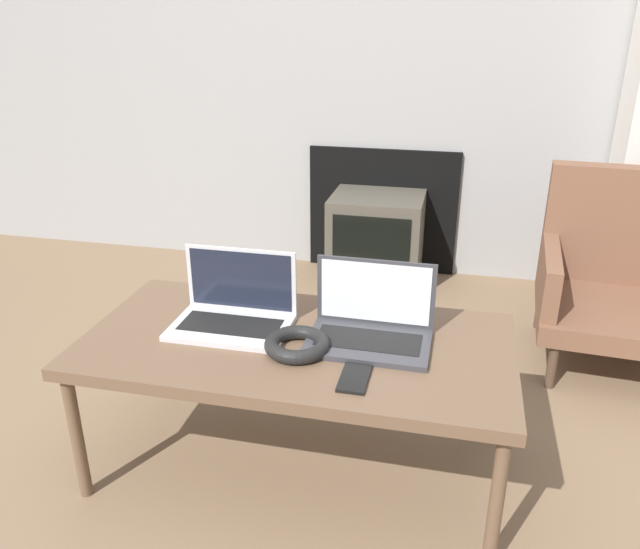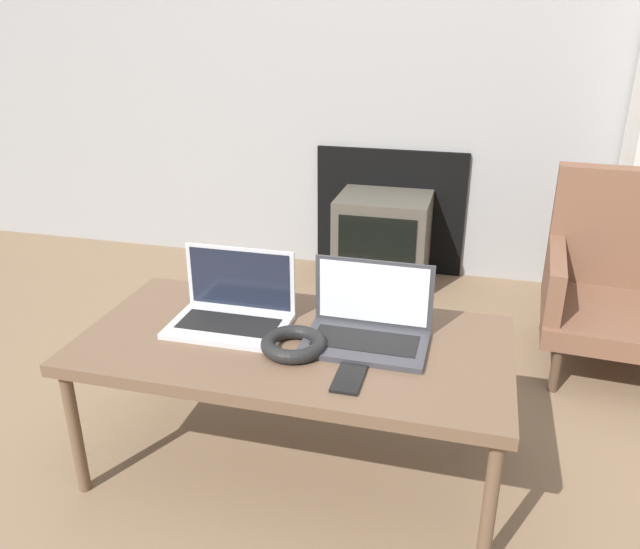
{
  "view_description": "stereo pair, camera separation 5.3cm",
  "coord_description": "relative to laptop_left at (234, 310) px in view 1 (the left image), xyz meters",
  "views": [
    {
      "loc": [
        0.42,
        -1.21,
        1.31
      ],
      "look_at": [
        0.0,
        0.61,
        0.52
      ],
      "focal_mm": 35.0,
      "sensor_mm": 36.0,
      "label": 1
    },
    {
      "loc": [
        0.47,
        -1.2,
        1.31
      ],
      "look_at": [
        0.0,
        0.61,
        0.52
      ],
      "focal_mm": 35.0,
      "sensor_mm": 36.0,
      "label": 2
    }
  ],
  "objects": [
    {
      "name": "wall_back",
      "position": [
        0.21,
        1.67,
        0.8
      ],
      "size": [
        7.0,
        0.08,
        2.6
      ],
      "color": "#999999",
      "rests_on": "ground_plane"
    },
    {
      "name": "ground_plane",
      "position": [
        0.21,
        -0.37,
        -0.49
      ],
      "size": [
        14.0,
        14.0,
        0.0
      ],
      "primitive_type": "plane",
      "color": "#7A6047"
    },
    {
      "name": "laptop_right",
      "position": [
        0.41,
        0.0,
        0.0
      ],
      "size": [
        0.35,
        0.23,
        0.22
      ],
      "rotation": [
        0.0,
        0.0,
        -0.01
      ],
      "color": "#38383D",
      "rests_on": "table"
    },
    {
      "name": "laptop_left",
      "position": [
        0.0,
        0.0,
        0.0
      ],
      "size": [
        0.35,
        0.23,
        0.22
      ],
      "rotation": [
        0.0,
        0.0,
        0.01
      ],
      "color": "silver",
      "rests_on": "table"
    },
    {
      "name": "tv",
      "position": [
        0.23,
        1.43,
        -0.26
      ],
      "size": [
        0.46,
        0.39,
        0.47
      ],
      "color": "#4C473D",
      "rests_on": "ground_plane"
    },
    {
      "name": "table",
      "position": [
        0.21,
        -0.05,
        -0.08
      ],
      "size": [
        1.23,
        0.62,
        0.44
      ],
      "color": "brown",
      "rests_on": "ground_plane"
    },
    {
      "name": "armchair",
      "position": [
        1.3,
        0.94,
        -0.13
      ],
      "size": [
        0.69,
        0.64,
        0.75
      ],
      "rotation": [
        0.0,
        0.0,
        -0.07
      ],
      "color": "brown",
      "rests_on": "ground_plane"
    },
    {
      "name": "headphones",
      "position": [
        0.23,
        -0.12,
        -0.03
      ],
      "size": [
        0.18,
        0.18,
        0.04
      ],
      "color": "black",
      "rests_on": "table"
    },
    {
      "name": "phone",
      "position": [
        0.41,
        -0.23,
        -0.04
      ],
      "size": [
        0.07,
        0.14,
        0.01
      ],
      "color": "black",
      "rests_on": "table"
    }
  ]
}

